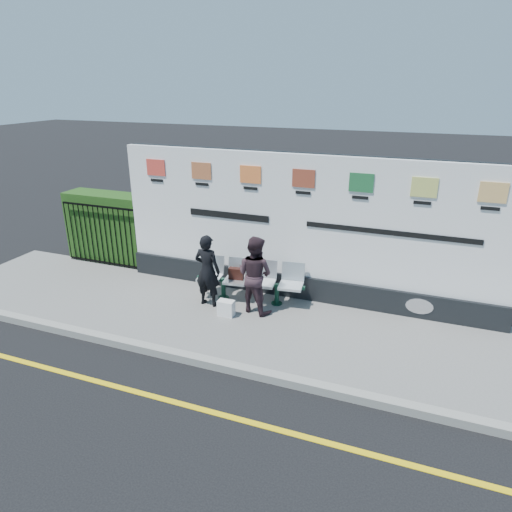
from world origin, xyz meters
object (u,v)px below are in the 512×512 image
(billboard, at_px, (302,239))
(bench, at_px, (250,291))
(woman_left, at_px, (207,271))
(woman_right, at_px, (255,274))

(billboard, distance_m, bench, 1.53)
(billboard, distance_m, woman_left, 2.03)
(woman_left, bearing_deg, bench, -146.02)
(woman_left, bearing_deg, woman_right, -171.61)
(billboard, relative_size, woman_right, 5.13)
(billboard, xyz_separation_m, woman_left, (-1.66, -1.03, -0.55))
(woman_left, bearing_deg, billboard, -145.18)
(bench, bearing_deg, billboard, 25.41)
(bench, relative_size, woman_left, 1.46)
(woman_left, relative_size, woman_right, 0.96)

